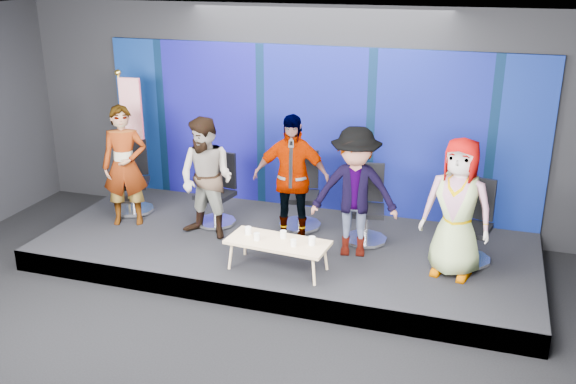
# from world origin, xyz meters

# --- Properties ---
(ground) EXTENTS (10.00, 10.00, 0.00)m
(ground) POSITION_xyz_m (0.00, 0.00, 0.00)
(ground) COLOR black
(ground) RESTS_ON ground
(room_walls) EXTENTS (10.02, 8.02, 3.51)m
(room_walls) POSITION_xyz_m (0.00, 0.00, 2.43)
(room_walls) COLOR black
(room_walls) RESTS_ON ground
(riser) EXTENTS (7.00, 3.00, 0.30)m
(riser) POSITION_xyz_m (0.00, 2.50, 0.15)
(riser) COLOR black
(riser) RESTS_ON ground
(backdrop) EXTENTS (7.00, 0.08, 2.60)m
(backdrop) POSITION_xyz_m (0.00, 3.95, 1.60)
(backdrop) COLOR navy
(backdrop) RESTS_ON riser
(chair_a) EXTENTS (0.83, 0.83, 1.13)m
(chair_a) POSITION_xyz_m (-2.70, 2.88, 0.67)
(chair_a) COLOR silver
(chair_a) RESTS_ON riser
(panelist_a) EXTENTS (0.78, 0.66, 1.83)m
(panelist_a) POSITION_xyz_m (-2.51, 2.41, 1.21)
(panelist_a) COLOR black
(panelist_a) RESTS_ON riser
(chair_b) EXTENTS (0.71, 0.71, 1.09)m
(chair_b) POSITION_xyz_m (-1.21, 2.82, 0.66)
(chair_b) COLOR silver
(chair_b) RESTS_ON riser
(panelist_b) EXTENTS (0.96, 0.80, 1.77)m
(panelist_b) POSITION_xyz_m (-1.13, 2.32, 1.18)
(panelist_b) COLOR black
(panelist_b) RESTS_ON riser
(chair_c) EXTENTS (0.73, 0.73, 1.14)m
(chair_c) POSITION_xyz_m (0.04, 3.10, 0.68)
(chair_c) COLOR silver
(chair_c) RESTS_ON riser
(panelist_c) EXTENTS (1.14, 0.61, 1.85)m
(panelist_c) POSITION_xyz_m (0.05, 2.59, 1.23)
(panelist_c) COLOR black
(panelist_c) RESTS_ON riser
(chair_d) EXTENTS (0.72, 0.72, 1.11)m
(chair_d) POSITION_xyz_m (1.08, 2.88, 0.66)
(chair_d) COLOR silver
(chair_d) RESTS_ON riser
(panelist_d) EXTENTS (1.25, 0.85, 1.79)m
(panelist_d) POSITION_xyz_m (1.01, 2.38, 1.20)
(panelist_d) COLOR black
(panelist_d) RESTS_ON riser
(chair_e) EXTENTS (0.74, 0.74, 1.11)m
(chair_e) POSITION_xyz_m (2.53, 2.66, 0.67)
(chair_e) COLOR silver
(chair_e) RESTS_ON riser
(panelist_e) EXTENTS (0.98, 0.74, 1.81)m
(panelist_e) POSITION_xyz_m (2.35, 2.19, 1.20)
(panelist_e) COLOR black
(panelist_e) RESTS_ON riser
(coffee_table) EXTENTS (1.36, 0.66, 0.41)m
(coffee_table) POSITION_xyz_m (0.18, 1.60, 0.67)
(coffee_table) COLOR tan
(coffee_table) RESTS_ON riser
(mug_a) EXTENTS (0.09, 0.09, 0.10)m
(mug_a) POSITION_xyz_m (-0.26, 1.69, 0.76)
(mug_a) COLOR white
(mug_a) RESTS_ON coffee_table
(mug_b) EXTENTS (0.08, 0.08, 0.10)m
(mug_b) POSITION_xyz_m (-0.08, 1.55, 0.75)
(mug_b) COLOR white
(mug_b) RESTS_ON coffee_table
(mug_c) EXTENTS (0.08, 0.08, 0.10)m
(mug_c) POSITION_xyz_m (0.22, 1.72, 0.76)
(mug_c) COLOR white
(mug_c) RESTS_ON coffee_table
(mug_d) EXTENTS (0.08, 0.08, 0.09)m
(mug_d) POSITION_xyz_m (0.42, 1.51, 0.75)
(mug_d) COLOR white
(mug_d) RESTS_ON coffee_table
(mug_e) EXTENTS (0.09, 0.09, 0.11)m
(mug_e) POSITION_xyz_m (0.63, 1.62, 0.76)
(mug_e) COLOR white
(mug_e) RESTS_ON coffee_table
(flag_stand) EXTENTS (0.51, 0.30, 2.22)m
(flag_stand) POSITION_xyz_m (-2.84, 3.13, 1.48)
(flag_stand) COLOR black
(flag_stand) RESTS_ON riser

